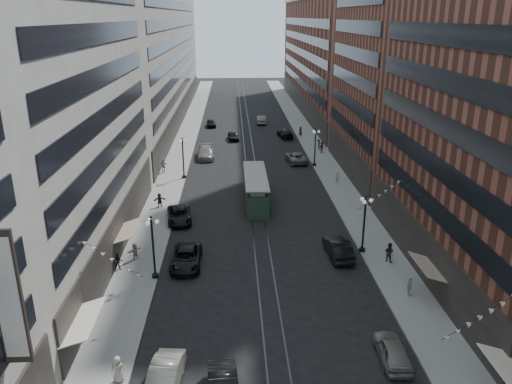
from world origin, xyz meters
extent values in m
plane|color=black|center=(0.00, 60.00, 0.00)|extent=(220.00, 220.00, 0.00)
cube|color=gray|center=(-11.00, 70.00, 0.07)|extent=(4.00, 180.00, 0.15)
cube|color=gray|center=(11.00, 70.00, 0.07)|extent=(4.00, 180.00, 0.15)
cube|color=#2D2D33|center=(-0.70, 70.00, 0.01)|extent=(0.12, 180.00, 0.02)
cube|color=#2D2D33|center=(0.70, 70.00, 0.01)|extent=(0.12, 180.00, 0.02)
cube|color=#A8A495|center=(-17.00, 33.00, 14.00)|extent=(8.00, 36.00, 28.00)
cube|color=#A8A495|center=(-17.00, 96.00, 13.00)|extent=(8.00, 90.00, 26.00)
cube|color=brown|center=(17.00, 28.00, 12.00)|extent=(8.00, 30.00, 24.00)
cube|color=brown|center=(17.00, 56.00, 21.00)|extent=(8.00, 26.00, 42.00)
cube|color=brown|center=(17.00, 105.00, 12.00)|extent=(8.00, 72.00, 24.00)
cylinder|color=black|center=(-9.20, 28.00, 0.30)|extent=(0.56, 0.56, 0.30)
cylinder|color=black|center=(-9.20, 28.00, 2.75)|extent=(0.18, 0.18, 5.20)
sphere|color=black|center=(-9.20, 28.00, 5.55)|extent=(0.24, 0.24, 0.24)
sphere|color=white|center=(-8.75, 28.00, 5.15)|extent=(0.36, 0.36, 0.36)
sphere|color=white|center=(-9.42, 28.39, 5.15)|extent=(0.36, 0.36, 0.36)
sphere|color=white|center=(-9.42, 27.61, 5.15)|extent=(0.36, 0.36, 0.36)
cylinder|color=black|center=(-9.20, 55.00, 0.30)|extent=(0.56, 0.56, 0.30)
cylinder|color=black|center=(-9.20, 55.00, 2.75)|extent=(0.18, 0.18, 5.20)
sphere|color=black|center=(-9.20, 55.00, 5.55)|extent=(0.24, 0.24, 0.24)
sphere|color=white|center=(-8.75, 55.00, 5.15)|extent=(0.36, 0.36, 0.36)
sphere|color=white|center=(-9.42, 55.39, 5.15)|extent=(0.36, 0.36, 0.36)
sphere|color=white|center=(-9.42, 54.61, 5.15)|extent=(0.36, 0.36, 0.36)
cylinder|color=black|center=(9.20, 32.00, 0.30)|extent=(0.56, 0.56, 0.30)
cylinder|color=black|center=(9.20, 32.00, 2.75)|extent=(0.18, 0.18, 5.20)
sphere|color=black|center=(9.20, 32.00, 5.55)|extent=(0.24, 0.24, 0.24)
sphere|color=white|center=(9.65, 32.00, 5.15)|extent=(0.36, 0.36, 0.36)
sphere|color=white|center=(8.97, 32.39, 5.15)|extent=(0.36, 0.36, 0.36)
sphere|color=white|center=(8.97, 31.61, 5.15)|extent=(0.36, 0.36, 0.36)
cylinder|color=black|center=(9.20, 60.00, 0.30)|extent=(0.56, 0.56, 0.30)
cylinder|color=black|center=(9.20, 60.00, 2.75)|extent=(0.18, 0.18, 5.20)
sphere|color=black|center=(9.20, 60.00, 5.55)|extent=(0.24, 0.24, 0.24)
sphere|color=white|center=(9.65, 60.00, 5.15)|extent=(0.36, 0.36, 0.36)
sphere|color=white|center=(8.97, 60.39, 5.15)|extent=(0.36, 0.36, 0.36)
sphere|color=white|center=(8.97, 59.61, 5.15)|extent=(0.36, 0.36, 0.36)
cube|color=#253A29|center=(0.00, 46.07, 1.25)|extent=(2.40, 11.51, 2.49)
cube|color=gray|center=(0.00, 46.07, 2.78)|extent=(1.53, 10.55, 0.58)
cube|color=gray|center=(0.00, 46.07, 3.16)|extent=(2.59, 11.70, 0.14)
cylinder|color=black|center=(0.00, 41.75, 0.34)|extent=(2.21, 0.67, 0.67)
cylinder|color=black|center=(0.00, 50.38, 0.34)|extent=(2.21, 0.67, 0.67)
imported|color=gray|center=(-6.80, 14.78, 0.80)|extent=(2.24, 5.00, 1.59)
imported|color=black|center=(-6.80, 30.18, 0.76)|extent=(2.56, 5.51, 1.53)
imported|color=slate|center=(7.30, 16.79, 0.74)|extent=(1.92, 4.41, 1.48)
imported|color=#9E9A83|center=(-9.57, 15.49, 1.00)|extent=(0.85, 0.50, 1.71)
imported|color=black|center=(-12.50, 29.42, 0.91)|extent=(0.83, 0.64, 1.52)
imported|color=#ADA090|center=(10.94, 24.24, 0.90)|extent=(0.57, 0.95, 1.51)
imported|color=black|center=(-8.40, 40.22, 0.73)|extent=(3.11, 5.51, 1.45)
imported|color=gray|center=(-6.80, 65.28, 0.87)|extent=(2.80, 6.15, 1.75)
imported|color=black|center=(-6.80, 88.31, 0.73)|extent=(2.11, 4.41, 1.46)
imported|color=black|center=(6.80, 31.29, 0.85)|extent=(2.10, 5.24, 1.69)
imported|color=slate|center=(6.80, 62.32, 0.76)|extent=(3.20, 5.78, 1.53)
imported|color=black|center=(6.80, 78.32, 0.77)|extent=(2.86, 5.56, 1.54)
imported|color=black|center=(-2.51, 76.84, 0.74)|extent=(2.14, 4.47, 1.47)
imported|color=slate|center=(3.23, 90.68, 0.82)|extent=(1.90, 5.05, 1.65)
imported|color=black|center=(-10.99, 44.37, 0.94)|extent=(1.53, 0.88, 1.59)
imported|color=#ABA68E|center=(-12.22, 57.57, 1.10)|extent=(1.14, 0.57, 1.90)
imported|color=black|center=(11.03, 29.92, 1.04)|extent=(0.96, 0.93, 1.77)
imported|color=beige|center=(10.87, 51.95, 0.95)|extent=(0.69, 0.60, 1.59)
imported|color=black|center=(11.49, 66.95, 1.06)|extent=(1.27, 0.84, 1.82)
imported|color=#A59A88|center=(-11.43, 31.35, 0.93)|extent=(1.30, 1.35, 1.57)
imported|color=black|center=(11.39, 69.56, 0.92)|extent=(0.61, 1.06, 1.54)
imported|color=black|center=(9.75, 79.61, 0.91)|extent=(0.77, 0.84, 1.53)
camera|label=1|loc=(-2.56, -9.11, 20.71)|focal=35.00mm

